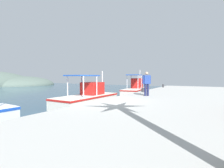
# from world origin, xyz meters

# --- Properties ---
(quay_pier) EXTENTS (36.00, 10.00, 0.80)m
(quay_pier) POSITION_xyz_m (0.00, -5.00, 0.40)
(quay_pier) COLOR #B2B2AD
(quay_pier) RESTS_ON ground
(distant_hill_nearest) EXTENTS (16.15, 13.94, 4.53)m
(distant_hill_nearest) POSITION_xyz_m (16.02, 35.13, 0.00)
(distant_hill_nearest) COLOR #596B60
(distant_hill_nearest) RESTS_ON ground
(fishing_boat_third) EXTENTS (5.51, 2.12, 2.65)m
(fishing_boat_third) POSITION_xyz_m (1.74, 2.30, 0.60)
(fishing_boat_third) COLOR silver
(fishing_boat_third) RESTS_ON ground
(fishing_boat_fourth) EXTENTS (6.43, 2.74, 3.06)m
(fishing_boat_fourth) POSITION_xyz_m (11.06, 2.30, 0.64)
(fishing_boat_fourth) COLOR silver
(fishing_boat_fourth) RESTS_ON ground
(fisherman_standing) EXTENTS (0.51, 0.49, 1.72)m
(fisherman_standing) POSITION_xyz_m (3.48, -1.65, 1.76)
(fisherman_standing) COLOR #1E234C
(fisherman_standing) RESTS_ON quay_pier
(mooring_bollard_second) EXTENTS (0.24, 0.24, 0.40)m
(mooring_bollard_second) POSITION_xyz_m (6.03, -0.45, 1.00)
(mooring_bollard_second) COLOR #333338
(mooring_bollard_second) RESTS_ON quay_pier
(mooring_bollard_third) EXTENTS (0.20, 0.20, 0.40)m
(mooring_bollard_third) POSITION_xyz_m (13.49, -0.45, 1.00)
(mooring_bollard_third) COLOR #333338
(mooring_bollard_third) RESTS_ON quay_pier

